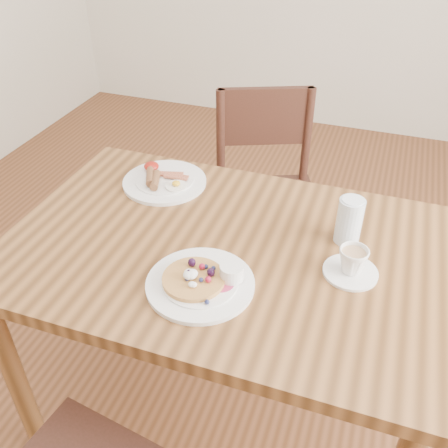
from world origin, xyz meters
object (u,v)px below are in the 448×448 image
object	(u,v)px
teacup_saucer	(352,263)
water_glass	(349,221)
chair_far	(266,190)
pancake_plate	(202,281)
breakfast_plate	(163,180)
dining_table	(224,272)

from	to	relation	value
teacup_saucer	water_glass	size ratio (longest dim) A/B	1.06
chair_far	teacup_saucer	bearing A→B (deg)	97.23
water_glass	teacup_saucer	bearing A→B (deg)	-77.32
pancake_plate	breakfast_plate	size ratio (longest dim) A/B	1.00
breakfast_plate	teacup_saucer	size ratio (longest dim) A/B	1.93
chair_far	pancake_plate	distance (m)	0.92
dining_table	teacup_saucer	xyz separation A→B (m)	(0.34, -0.00, 0.13)
chair_far	breakfast_plate	distance (m)	0.58
dining_table	chair_far	distance (m)	0.72
dining_table	teacup_saucer	size ratio (longest dim) A/B	8.57
teacup_saucer	breakfast_plate	bearing A→B (deg)	159.22
pancake_plate	water_glass	xyz separation A→B (m)	(0.31, 0.30, 0.05)
chair_far	teacup_saucer	size ratio (longest dim) A/B	6.29
chair_far	dining_table	bearing A→B (deg)	72.47
dining_table	teacup_saucer	bearing A→B (deg)	-0.70
pancake_plate	chair_far	bearing A→B (deg)	94.23
dining_table	water_glass	bearing A→B (deg)	22.70
pancake_plate	breakfast_plate	world-z (taller)	pancake_plate
dining_table	breakfast_plate	xyz separation A→B (m)	(-0.29, 0.24, 0.11)
chair_far	pancake_plate	world-z (taller)	chair_far
breakfast_plate	teacup_saucer	xyz separation A→B (m)	(0.63, -0.24, 0.02)
teacup_saucer	water_glass	world-z (taller)	water_glass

